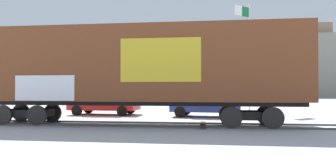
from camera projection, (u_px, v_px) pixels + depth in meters
The scene contains 7 objects.
ground_plane at pixel (160, 125), 13.95m from camera, with size 260.00×260.00×0.00m, color #B2B5BC.
track at pixel (140, 124), 14.09m from camera, with size 60.02×3.79×0.08m.
freight_car at pixel (134, 66), 14.17m from camera, with size 15.39×3.09×4.69m.
flagpole at pixel (247, 42), 23.01m from camera, with size 1.25×1.12×8.13m.
hillside at pixel (204, 71), 78.48m from camera, with size 158.40×32.07×17.21m.
parked_car_red at pixel (104, 101), 19.83m from camera, with size 4.40×2.04×1.68m.
parked_car_blue at pixel (205, 104), 18.29m from camera, with size 4.23×2.30×1.56m.
Camera 1 is at (2.45, -13.77, 1.66)m, focal length 32.68 mm.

